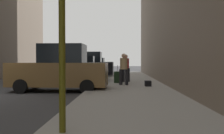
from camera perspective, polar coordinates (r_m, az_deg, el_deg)
sidewalk at (r=10.44m, az=4.41°, el=-6.21°), size 4.00×40.00×0.15m
parked_bronze_suv at (r=12.20m, az=-11.82°, el=-0.62°), size 4.63×2.12×2.25m
parked_dark_green_sedan at (r=17.02m, az=-7.85°, el=-0.66°), size 4.26×2.18×1.79m
parked_black_suv at (r=22.08m, az=-5.57°, el=0.29°), size 4.62×2.10×2.25m
parked_blue_sedan at (r=27.07m, az=-4.16°, el=0.11°), size 4.27×2.19×1.79m
fire_hydrant at (r=14.10m, az=-2.52°, el=-2.50°), size 0.42×0.22×0.70m
pedestrian_in_red_jacket at (r=15.60m, az=3.19°, el=0.10°), size 0.50×0.41×1.71m
pedestrian_in_tan_coat at (r=13.59m, az=2.68°, el=-0.09°), size 0.52×0.44×1.71m
rolling_suitcase at (r=14.97m, az=1.26°, el=-2.30°), size 0.42×0.60×1.04m
duffel_bag at (r=13.07m, az=8.21°, el=-3.73°), size 0.32×0.44×0.28m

